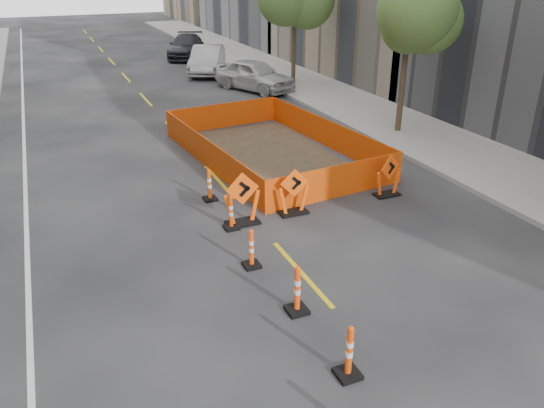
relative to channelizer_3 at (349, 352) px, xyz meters
name	(u,v)px	position (x,y,z in m)	size (l,w,h in m)	color
ground_plane	(406,390)	(0.73, -0.69, -0.53)	(140.00, 140.00, 0.00)	black
sidewalk_right	(409,130)	(9.73, 11.31, -0.45)	(4.00, 90.00, 0.15)	gray
tree_r_b	(409,18)	(9.13, 11.31, 4.00)	(2.80, 2.80, 5.95)	#382B1E
tree_r_c	(295,1)	(9.13, 21.31, 4.00)	(2.80, 2.80, 5.95)	#382B1E
channelizer_3	(349,352)	(0.00, 0.00, 0.00)	(0.42, 0.42, 1.06)	#DD4109
channelizer_4	(297,289)	(0.00, 2.01, 0.01)	(0.43, 0.43, 1.08)	#FC430A
channelizer_5	(251,248)	(-0.21, 4.02, -0.04)	(0.39, 0.39, 0.98)	#FF440A
channelizer_6	(231,212)	(0.00, 6.03, -0.05)	(0.38, 0.38, 0.96)	#DB4109
channelizer_7	(209,185)	(0.03, 8.04, -0.04)	(0.39, 0.39, 0.99)	#EA4C09
chevron_sign_left	(242,199)	(0.37, 6.16, 0.23)	(1.02, 0.61, 1.52)	#FF510A
chevron_sign_center	(294,191)	(1.92, 6.19, 0.16)	(0.92, 0.55, 1.38)	#FF550A
chevron_sign_right	(389,175)	(5.09, 6.20, 0.13)	(0.89, 0.53, 1.33)	#EF440A
safety_fence	(270,143)	(3.21, 10.85, -0.01)	(4.91, 8.36, 1.04)	#F05F0C
parked_car_near	(255,75)	(6.66, 21.03, 0.29)	(1.93, 4.81, 1.64)	silver
parked_car_mid	(207,60)	(5.69, 26.55, 0.30)	(1.76, 5.04, 1.66)	#99979C
parked_car_far	(186,46)	(6.02, 32.74, 0.26)	(2.21, 5.43, 1.58)	black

